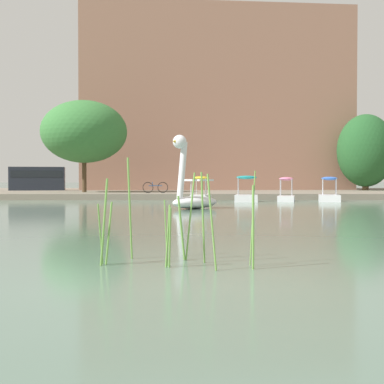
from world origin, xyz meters
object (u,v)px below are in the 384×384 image
tree_willow_near_path (366,151)px  tree_broadleaf_right (84,132)px  pedal_boat_blue (329,195)px  pedal_boat_teal (246,194)px  pedal_boat_pink (286,194)px  bicycle_parked (155,187)px  pedal_boat_yellow (201,194)px  swan_boat (192,192)px  parked_van (38,178)px

tree_willow_near_path → tree_broadleaf_right: size_ratio=0.84×
pedal_boat_blue → pedal_boat_teal: pedal_boat_teal is taller
tree_broadleaf_right → pedal_boat_pink: bearing=-28.0°
pedal_boat_teal → tree_willow_near_path: 17.47m
tree_broadleaf_right → bicycle_parked: (4.97, -2.29, -3.75)m
pedal_boat_pink → pedal_boat_yellow: bearing=-179.3°
swan_boat → bicycle_parked: swan_boat is taller
tree_broadleaf_right → bicycle_parked: bearing=-24.7°
tree_willow_near_path → bicycle_parked: size_ratio=3.79×
pedal_boat_yellow → tree_willow_near_path: size_ratio=0.31×
pedal_boat_pink → tree_broadleaf_right: tree_broadleaf_right is taller
bicycle_parked → tree_broadleaf_right: bearing=155.3°
pedal_boat_blue → bicycle_parked: bearing=156.1°
tree_broadleaf_right → bicycle_parked: tree_broadleaf_right is taller
tree_broadleaf_right → bicycle_parked: size_ratio=4.52×
swan_boat → tree_broadleaf_right: 16.40m
parked_van → tree_willow_near_path: bearing=-0.4°
pedal_boat_blue → swan_boat: bearing=-135.8°
swan_boat → pedal_boat_blue: swan_boat is taller
tree_willow_near_path → tree_broadleaf_right: tree_broadleaf_right is taller
pedal_boat_pink → pedal_boat_teal: (-2.26, -0.28, -0.00)m
pedal_boat_teal → parked_van: 20.27m
pedal_boat_pink → parked_van: parked_van is taller
swan_boat → tree_willow_near_path: (14.12, 20.47, 2.85)m
pedal_boat_pink → parked_van: bearing=143.2°
pedal_boat_pink → bicycle_parked: bearing=150.0°
pedal_boat_teal → bicycle_parked: (-5.30, 4.65, 0.31)m
bicycle_parked → pedal_boat_yellow: bearing=-57.8°
pedal_boat_pink → tree_broadleaf_right: (-12.54, 6.66, 4.05)m
pedal_boat_blue → pedal_boat_pink: size_ratio=1.23×
pedal_boat_teal → tree_willow_near_path: tree_willow_near_path is taller
pedal_boat_yellow → parked_van: size_ratio=0.43×
pedal_boat_yellow → tree_broadleaf_right: size_ratio=0.26×
pedal_boat_blue → tree_willow_near_path: tree_willow_near_path is taller
tree_broadleaf_right → pedal_boat_teal: bearing=-34.0°
pedal_boat_blue → parked_van: bearing=146.6°
tree_broadleaf_right → pedal_boat_yellow: bearing=-40.9°
pedal_boat_yellow → pedal_boat_pink: bearing=0.7°
tree_broadleaf_right → pedal_boat_blue: bearing=-24.2°
pedal_boat_pink → pedal_boat_teal: pedal_boat_teal is taller
parked_van → tree_broadleaf_right: bearing=-52.3°
pedal_boat_pink → tree_willow_near_path: 15.90m
pedal_boat_teal → tree_broadleaf_right: size_ratio=0.30×
parked_van → swan_boat: bearing=-59.5°
pedal_boat_teal → pedal_boat_yellow: size_ratio=1.14×
bicycle_parked → parked_van: size_ratio=0.36×
pedal_boat_teal → tree_willow_near_path: size_ratio=0.36×
swan_boat → pedal_boat_teal: 7.93m
bicycle_parked → swan_boat: bearing=-79.4°
tree_broadleaf_right → swan_boat: bearing=-63.2°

